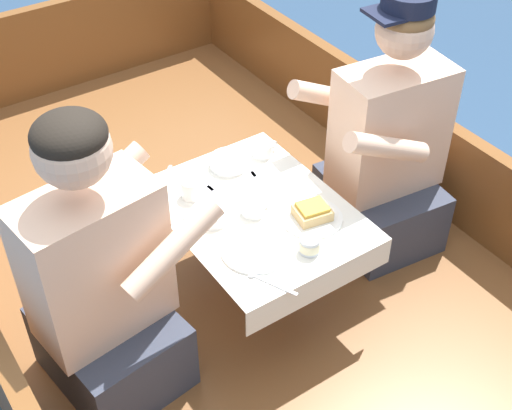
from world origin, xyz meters
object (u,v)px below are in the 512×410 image
at_px(person_starboard, 386,151).
at_px(coffee_cup_starboard, 254,207).
at_px(person_port, 101,285).
at_px(tin_can, 310,245).
at_px(coffee_cup_center, 192,188).
at_px(coffee_cup_port, 263,149).
at_px(sandwich, 312,212).

distance_m(person_starboard, coffee_cup_starboard, 0.60).
relative_size(person_port, tin_can, 15.06).
bearing_deg(coffee_cup_center, coffee_cup_port, 10.35).
distance_m(coffee_cup_port, coffee_cup_starboard, 0.33).
relative_size(coffee_cup_port, tin_can, 1.50).
bearing_deg(tin_can, sandwich, 49.49).
relative_size(person_port, coffee_cup_port, 10.02).
xyz_separation_m(person_port, person_starboard, (1.16, 0.04, -0.00)).
distance_m(sandwich, coffee_cup_center, 0.42).
bearing_deg(coffee_cup_port, coffee_cup_starboard, -129.86).
relative_size(coffee_cup_starboard, tin_can, 1.57).
bearing_deg(coffee_cup_center, person_port, -153.55).
bearing_deg(coffee_cup_center, sandwich, -50.71).
bearing_deg(tin_can, coffee_cup_center, 110.43).
height_order(person_starboard, coffee_cup_center, person_starboard).
relative_size(person_starboard, coffee_cup_port, 10.17).
relative_size(person_starboard, sandwich, 8.06).
bearing_deg(person_starboard, tin_can, 31.71).
height_order(sandwich, coffee_cup_port, sandwich).
xyz_separation_m(coffee_cup_port, coffee_cup_starboard, (-0.21, -0.25, -0.00)).
bearing_deg(person_port, person_starboard, -5.83).
height_order(sandwich, coffee_cup_starboard, sandwich).
xyz_separation_m(person_starboard, coffee_cup_starboard, (-0.60, -0.01, 0.02)).
relative_size(person_port, coffee_cup_center, 9.70).
bearing_deg(sandwich, coffee_cup_center, 129.29).
relative_size(coffee_cup_port, coffee_cup_center, 0.97).
height_order(coffee_cup_port, coffee_cup_center, coffee_cup_center).
bearing_deg(coffee_cup_starboard, sandwich, -42.87).
xyz_separation_m(sandwich, tin_can, (-0.10, -0.12, -0.00)).
bearing_deg(sandwich, person_port, 171.53).
bearing_deg(coffee_cup_port, coffee_cup_center, -169.65).
bearing_deg(person_starboard, coffee_cup_starboard, 7.57).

